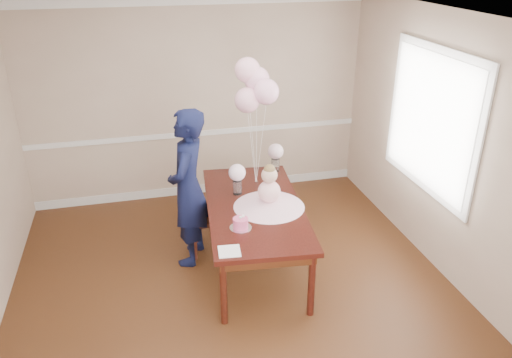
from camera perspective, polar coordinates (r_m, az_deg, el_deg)
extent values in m
cube|color=#341B0D|center=(5.17, -2.05, -13.68)|extent=(4.50, 5.00, 0.00)
cube|color=white|center=(4.06, -2.67, 17.50)|extent=(4.50, 5.00, 0.02)
cube|color=tan|center=(6.76, -6.75, 8.80)|extent=(4.50, 0.02, 2.70)
cube|color=tan|center=(5.33, 22.10, 2.49)|extent=(0.02, 5.00, 2.70)
cube|color=silver|center=(6.89, -6.55, 5.19)|extent=(4.50, 0.02, 0.07)
cube|color=white|center=(6.51, -7.34, 19.65)|extent=(4.50, 0.02, 0.12)
cube|color=silver|center=(7.22, -6.23, -1.08)|extent=(4.50, 0.02, 0.12)
cube|color=white|center=(5.63, 19.41, 6.29)|extent=(0.02, 1.66, 1.56)
cube|color=white|center=(5.62, 19.25, 6.28)|extent=(0.01, 1.50, 1.40)
cube|color=black|center=(5.30, -0.19, -3.26)|extent=(1.18, 2.07, 0.05)
cube|color=black|center=(5.33, -0.19, -3.96)|extent=(1.08, 1.96, 0.10)
cylinder|color=black|center=(4.71, -3.73, -12.84)|extent=(0.08, 0.08, 0.69)
cylinder|color=black|center=(4.82, 6.37, -11.92)|extent=(0.08, 0.08, 0.69)
cylinder|color=black|center=(6.24, -5.13, -2.54)|extent=(0.08, 0.08, 0.69)
cylinder|color=black|center=(6.32, 2.40, -2.05)|extent=(0.08, 0.08, 0.69)
cone|color=#EBADC1|center=(5.24, 1.50, -2.69)|extent=(0.82, 0.82, 0.10)
sphere|color=#FFA1CE|center=(5.18, 1.51, -1.43)|extent=(0.24, 0.24, 0.24)
sphere|color=#D7AD94|center=(5.10, 1.54, 0.45)|extent=(0.17, 0.17, 0.17)
sphere|color=brown|center=(5.07, 1.54, 1.06)|extent=(0.12, 0.12, 0.12)
cylinder|color=silver|center=(4.88, -1.77, -5.59)|extent=(0.24, 0.24, 0.01)
cylinder|color=#D74478|center=(4.85, -1.77, -5.05)|extent=(0.16, 0.16, 0.10)
sphere|color=white|center=(4.82, -1.78, -4.39)|extent=(0.03, 0.03, 0.03)
sphere|color=white|center=(4.84, -1.46, -4.25)|extent=(0.03, 0.03, 0.03)
cylinder|color=silver|center=(5.49, -2.15, -0.94)|extent=(0.11, 0.11, 0.16)
sphere|color=#F5CEDB|center=(5.42, -2.18, 0.74)|extent=(0.19, 0.19, 0.19)
cylinder|color=white|center=(6.05, 2.23, 1.62)|extent=(0.11, 0.11, 0.16)
sphere|color=silver|center=(5.98, 2.26, 3.18)|extent=(0.19, 0.19, 0.19)
cube|color=white|center=(4.53, -3.07, -8.25)|extent=(0.22, 0.22, 0.01)
cylinder|color=silver|center=(5.77, 0.03, -0.33)|extent=(0.04, 0.04, 0.02)
sphere|color=#F0AABE|center=(5.41, -1.01, 8.99)|extent=(0.28, 0.28, 0.28)
sphere|color=#FFB4D5|center=(5.36, 1.17, 9.94)|extent=(0.28, 0.28, 0.28)
sphere|color=#F0AAC7|center=(5.47, 0.09, 11.32)|extent=(0.28, 0.28, 0.28)
sphere|color=#FFB4C9|center=(5.45, -0.99, 12.34)|extent=(0.28, 0.28, 0.28)
cylinder|color=white|center=(5.60, -0.47, 3.47)|extent=(0.09, 0.01, 0.83)
cylinder|color=white|center=(5.57, 0.58, 3.90)|extent=(0.10, 0.06, 0.92)
cylinder|color=white|center=(5.62, 0.06, 4.62)|extent=(0.03, 0.09, 1.02)
cylinder|color=white|center=(5.60, -0.45, 5.11)|extent=(0.07, 0.11, 1.12)
cube|color=#3B1910|center=(5.68, -5.13, -4.23)|extent=(0.53, 0.53, 0.05)
cylinder|color=#3E1811|center=(5.66, -6.97, -7.28)|extent=(0.05, 0.05, 0.44)
cylinder|color=#3D1910|center=(5.64, -3.23, -7.23)|extent=(0.05, 0.05, 0.44)
cylinder|color=#37170F|center=(5.97, -6.74, -5.39)|extent=(0.05, 0.05, 0.44)
cylinder|color=black|center=(5.95, -3.21, -5.34)|extent=(0.05, 0.05, 0.44)
cylinder|color=#3C1B10|center=(5.39, -7.48, -2.49)|extent=(0.05, 0.05, 0.57)
cylinder|color=#39180F|center=(5.72, -7.21, -0.78)|extent=(0.05, 0.05, 0.57)
cube|color=#3E1F11|center=(5.61, -7.27, -2.73)|extent=(0.11, 0.41, 0.05)
cube|color=#39150F|center=(5.54, -7.36, -1.24)|extent=(0.11, 0.41, 0.05)
cube|color=#3C1E10|center=(5.47, -7.46, 0.29)|extent=(0.11, 0.41, 0.05)
imported|color=black|center=(5.38, -7.76, -1.06)|extent=(0.63, 0.75, 1.76)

